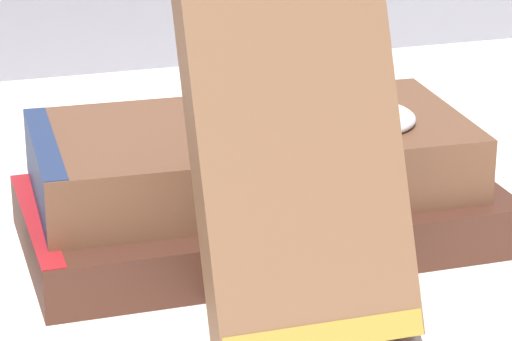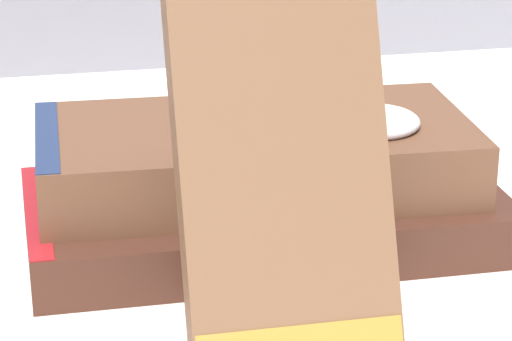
{
  "view_description": "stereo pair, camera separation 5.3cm",
  "coord_description": "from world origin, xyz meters",
  "px_view_note": "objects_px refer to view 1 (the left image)",
  "views": [
    {
      "loc": [
        -0.14,
        -0.57,
        0.27
      ],
      "look_at": [
        0.03,
        -0.0,
        0.05
      ],
      "focal_mm": 85.0,
      "sensor_mm": 36.0,
      "label": 1
    },
    {
      "loc": [
        -0.09,
        -0.58,
        0.27
      ],
      "look_at": [
        0.03,
        -0.0,
        0.05
      ],
      "focal_mm": 85.0,
      "sensor_mm": 36.0,
      "label": 2
    }
  ],
  "objects_px": {
    "book_leaning_front": "(300,180)",
    "reading_glasses": "(158,160)",
    "book_flat_bottom": "(252,217)",
    "book_flat_top": "(242,157)",
    "pocket_watch": "(369,118)"
  },
  "relations": [
    {
      "from": "book_flat_bottom",
      "to": "book_flat_top",
      "type": "relative_size",
      "value": 1.08
    },
    {
      "from": "book_flat_top",
      "to": "pocket_watch",
      "type": "distance_m",
      "value": 0.07
    },
    {
      "from": "book_flat_top",
      "to": "pocket_watch",
      "type": "xyz_separation_m",
      "value": [
        0.07,
        -0.02,
        0.02
      ]
    },
    {
      "from": "pocket_watch",
      "to": "reading_glasses",
      "type": "bearing_deg",
      "value": 121.03
    },
    {
      "from": "book_leaning_front",
      "to": "pocket_watch",
      "type": "xyz_separation_m",
      "value": [
        0.07,
        0.09,
        -0.01
      ]
    },
    {
      "from": "pocket_watch",
      "to": "book_flat_top",
      "type": "bearing_deg",
      "value": 164.8
    },
    {
      "from": "book_flat_top",
      "to": "book_leaning_front",
      "type": "distance_m",
      "value": 0.11
    },
    {
      "from": "pocket_watch",
      "to": "book_flat_bottom",
      "type": "bearing_deg",
      "value": 172.39
    },
    {
      "from": "book_leaning_front",
      "to": "pocket_watch",
      "type": "relative_size",
      "value": 2.96
    },
    {
      "from": "book_flat_bottom",
      "to": "pocket_watch",
      "type": "xyz_separation_m",
      "value": [
        0.06,
        -0.01,
        0.05
      ]
    },
    {
      "from": "book_flat_bottom",
      "to": "book_leaning_front",
      "type": "bearing_deg",
      "value": -94.47
    },
    {
      "from": "book_flat_top",
      "to": "reading_glasses",
      "type": "height_order",
      "value": "book_flat_top"
    },
    {
      "from": "book_leaning_front",
      "to": "reading_glasses",
      "type": "height_order",
      "value": "book_leaning_front"
    },
    {
      "from": "book_flat_top",
      "to": "pocket_watch",
      "type": "height_order",
      "value": "pocket_watch"
    },
    {
      "from": "book_leaning_front",
      "to": "reading_glasses",
      "type": "xyz_separation_m",
      "value": [
        -0.01,
        0.23,
        -0.07
      ]
    }
  ]
}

